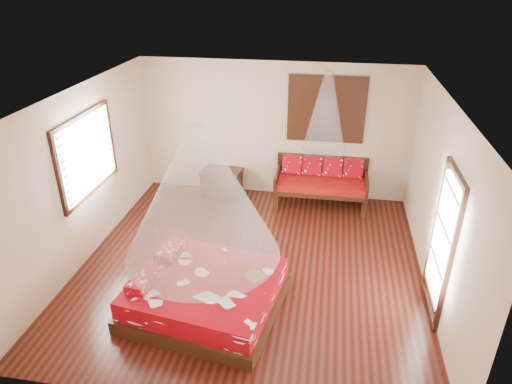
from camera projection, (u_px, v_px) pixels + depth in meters
room at (250, 189)px, 6.91m from camera, size 5.54×5.54×2.84m
bed at (205, 293)px, 6.50m from camera, size 2.29×2.13×0.64m
daybed at (321, 180)px, 9.25m from camera, size 1.86×0.83×0.96m
storage_chest at (222, 182)px, 9.73m from camera, size 0.87×0.68×0.55m
shutter_panel at (326, 109)px, 8.93m from camera, size 1.52×0.06×1.32m
window_left at (88, 154)px, 7.35m from camera, size 0.10×1.74×1.34m
glazed_door at (441, 245)px, 6.12m from camera, size 0.08×1.02×2.16m
wine_tray at (255, 274)px, 6.39m from camera, size 0.29×0.29×0.23m
mosquito_net_main at (200, 193)px, 5.78m from camera, size 2.07×2.07×1.80m
mosquito_net_daybed at (326, 111)px, 8.47m from camera, size 0.83×0.83×1.50m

